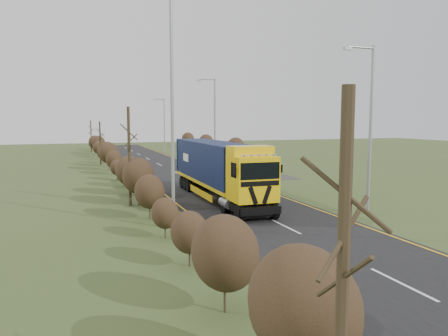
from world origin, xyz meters
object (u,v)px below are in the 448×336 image
car_red_hatchback (254,168)px  car_blue_sedan (216,158)px  speed_sign (270,166)px  lorry (218,167)px  streetlight_near (369,123)px

car_red_hatchback → car_blue_sedan: (-0.59, 9.75, 0.20)m
car_red_hatchback → speed_sign: size_ratio=1.59×
speed_sign → car_red_hatchback: bearing=76.7°
car_blue_sedan → lorry: bearing=76.8°
car_blue_sedan → streetlight_near: size_ratio=0.51×
lorry → speed_sign: lorry is taller
streetlight_near → speed_sign: 12.33m
lorry → car_blue_sedan: (7.22, 21.84, -1.41)m
car_blue_sedan → speed_sign: bearing=91.4°
lorry → streetlight_near: bearing=-45.8°
car_red_hatchback → speed_sign: (-1.67, -7.06, 0.92)m
streetlight_near → car_blue_sedan: bearing=88.5°
car_blue_sedan → streetlight_near: streetlight_near is taller
car_red_hatchback → car_blue_sedan: 9.77m
car_blue_sedan → speed_sign: speed_sign is taller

